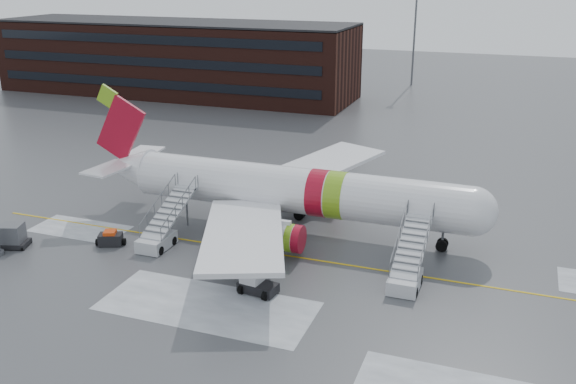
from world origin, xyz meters
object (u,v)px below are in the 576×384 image
at_px(pushback_tug, 256,284).
at_px(baggage_tractor, 111,239).
at_px(airliner, 286,190).
at_px(airstair_aft, 161,232).
at_px(uld_container, 12,236).
at_px(airstair_fwd, 407,270).

relative_size(pushback_tug, baggage_tractor, 1.12).
xyz_separation_m(airliner, baggage_tractor, (-11.78, -8.02, -2.90)).
relative_size(airstair_aft, uld_container, 2.87).
height_order(pushback_tug, baggage_tractor, pushback_tug).
bearing_deg(airstair_fwd, baggage_tractor, -176.33).
distance_m(airstair_fwd, baggage_tractor, 23.22).
relative_size(airstair_fwd, pushback_tug, 2.79).
bearing_deg(baggage_tractor, airstair_fwd, 3.67).
xyz_separation_m(airliner, uld_container, (-18.79, -10.92, -2.55)).
bearing_deg(airliner, baggage_tractor, -145.74).
xyz_separation_m(airstair_aft, baggage_tractor, (-3.73, -1.49, -0.55)).
bearing_deg(airstair_fwd, pushback_tug, -152.97).
height_order(uld_container, baggage_tractor, uld_container).
distance_m(airliner, baggage_tractor, 14.54).
xyz_separation_m(airliner, pushback_tug, (2.05, -11.30, -2.77)).
height_order(airliner, pushback_tug, airliner).
bearing_deg(pushback_tug, airstair_fwd, 27.03).
xyz_separation_m(pushback_tug, baggage_tractor, (-13.83, 3.28, -0.14)).
relative_size(airliner, uld_container, 13.05).
bearing_deg(uld_container, pushback_tug, -1.04).
bearing_deg(uld_container, baggage_tractor, 22.43).
bearing_deg(airstair_aft, airliner, 39.09).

